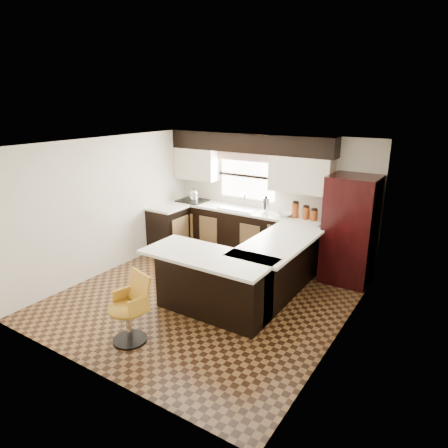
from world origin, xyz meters
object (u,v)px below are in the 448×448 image
Objects in this scene: bar_chair at (128,310)px; refrigerator at (350,230)px; peninsula_return at (213,285)px; peninsula_long at (275,270)px.

refrigerator is at bearing 77.77° from bar_chair.
peninsula_return is 1.82× the size of bar_chair.
peninsula_long is 2.15× the size of bar_chair.
peninsula_return is at bearing 82.92° from bar_chair.
refrigerator reaches higher than bar_chair.
bar_chair is at bearing -115.62° from peninsula_long.
peninsula_long is at bearing -123.12° from refrigerator.
peninsula_return is at bearing -121.03° from refrigerator.
refrigerator is 3.85m from bar_chair.
bar_chair reaches higher than peninsula_long.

